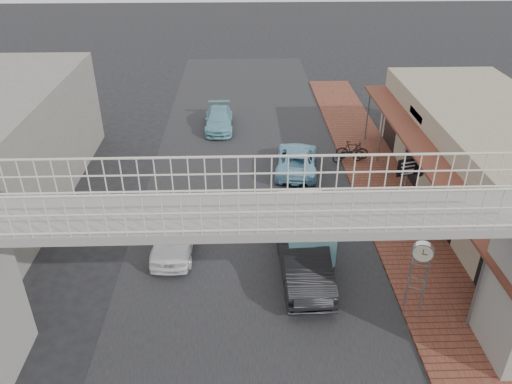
{
  "coord_description": "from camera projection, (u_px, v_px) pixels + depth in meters",
  "views": [
    {
      "loc": [
        -0.34,
        -14.66,
        11.99
      ],
      "look_at": [
        0.22,
        2.97,
        1.8
      ],
      "focal_mm": 35.0,
      "sensor_mm": 36.0,
      "label": 1
    }
  ],
  "objects": [
    {
      "name": "arrow_sign",
      "position": [
        422.0,
        166.0,
        21.36
      ],
      "size": [
        1.63,
        1.08,
        2.71
      ],
      "rotation": [
        0.0,
        0.0,
        0.25
      ],
      "color": "#59595B",
      "rests_on": "sidewalk"
    },
    {
      "name": "road_strip",
      "position": [
        253.0,
        273.0,
        18.69
      ],
      "size": [
        10.0,
        60.0,
        0.01
      ],
      "primitive_type": "cube",
      "color": "black",
      "rests_on": "ground"
    },
    {
      "name": "motorcycle_far",
      "position": [
        352.0,
        150.0,
        26.6
      ],
      "size": [
        1.77,
        0.71,
        1.04
      ],
      "primitive_type": "imported",
      "rotation": [
        0.0,
        0.0,
        1.44
      ],
      "color": "black",
      "rests_on": "sidewalk"
    },
    {
      "name": "angkot_van",
      "position": [
        305.0,
        224.0,
        19.36
      ],
      "size": [
        1.96,
        4.02,
        1.94
      ],
      "rotation": [
        0.0,
        0.0,
        0.04
      ],
      "color": "black",
      "rests_on": "ground"
    },
    {
      "name": "sidewalk",
      "position": [
        402.0,
        224.0,
        21.45
      ],
      "size": [
        3.0,
        40.0,
        0.1
      ],
      "primitive_type": "cube",
      "color": "brown",
      "rests_on": "ground"
    },
    {
      "name": "dark_sedan",
      "position": [
        304.0,
        257.0,
        18.23
      ],
      "size": [
        1.8,
        4.85,
        1.59
      ],
      "primitive_type": "imported",
      "rotation": [
        0.0,
        0.0,
        0.02
      ],
      "color": "black",
      "rests_on": "ground"
    },
    {
      "name": "white_hatchback",
      "position": [
        175.0,
        235.0,
        19.72
      ],
      "size": [
        1.72,
        3.98,
        1.34
      ],
      "primitive_type": "imported",
      "rotation": [
        0.0,
        0.0,
        -0.04
      ],
      "color": "white",
      "rests_on": "ground"
    },
    {
      "name": "motorcycle_near",
      "position": [
        348.0,
        154.0,
        26.33
      ],
      "size": [
        1.83,
        0.92,
        0.92
      ],
      "primitive_type": "imported",
      "rotation": [
        0.0,
        0.0,
        1.76
      ],
      "color": "black",
      "rests_on": "sidewalk"
    },
    {
      "name": "shophouse_row",
      "position": [
        504.0,
        172.0,
        21.46
      ],
      "size": [
        7.2,
        18.0,
        4.0
      ],
      "color": "gray",
      "rests_on": "ground"
    },
    {
      "name": "ground",
      "position": [
        253.0,
        273.0,
        18.69
      ],
      "size": [
        120.0,
        120.0,
        0.0
      ],
      "primitive_type": "plane",
      "color": "black",
      "rests_on": "ground"
    },
    {
      "name": "street_clock",
      "position": [
        422.0,
        255.0,
        15.7
      ],
      "size": [
        0.72,
        0.68,
        2.79
      ],
      "rotation": [
        0.0,
        0.0,
        -0.35
      ],
      "color": "#59595B",
      "rests_on": "sidewalk"
    },
    {
      "name": "building_far_left",
      "position": [
        4.0,
        149.0,
        22.33
      ],
      "size": [
        5.0,
        14.0,
        5.0
      ],
      "primitive_type": "cube",
      "color": "gray",
      "rests_on": "ground"
    },
    {
      "name": "angkot_far",
      "position": [
        219.0,
        119.0,
        30.52
      ],
      "size": [
        1.69,
        4.06,
        1.17
      ],
      "primitive_type": "imported",
      "rotation": [
        0.0,
        0.0,
        0.01
      ],
      "color": "#6FB1C0",
      "rests_on": "ground"
    },
    {
      "name": "angkot_curb",
      "position": [
        297.0,
        159.0,
        25.68
      ],
      "size": [
        2.57,
        4.6,
        1.22
      ],
      "primitive_type": "imported",
      "rotation": [
        0.0,
        0.0,
        3.01
      ],
      "color": "#79B5D2",
      "rests_on": "ground"
    },
    {
      "name": "footbridge",
      "position": [
        256.0,
        276.0,
        13.64
      ],
      "size": [
        16.4,
        2.4,
        6.34
      ],
      "color": "gray",
      "rests_on": "ground"
    }
  ]
}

